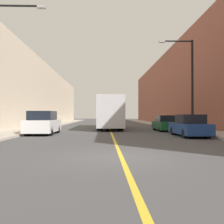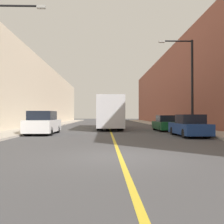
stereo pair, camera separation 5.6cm
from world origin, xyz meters
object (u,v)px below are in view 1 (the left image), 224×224
parked_suv_left (43,123)px  car_right_near (189,127)px  street_lamp_left (1,61)px  bus (109,112)px  car_right_mid (166,124)px  street_lamp_right (189,79)px

parked_suv_left → car_right_near: parked_suv_left is taller
parked_suv_left → street_lamp_left: (-1.14, -5.45, 3.76)m
bus → car_right_near: bearing=-63.9°
car_right_near → street_lamp_left: street_lamp_left is taller
car_right_mid → street_lamp_right: (1.25, -2.92, 3.88)m
bus → parked_suv_left: (-5.37, -8.67, -0.95)m
car_right_near → parked_suv_left: bearing=167.5°
bus → street_lamp_left: bearing=-114.7°
car_right_near → street_lamp_right: 5.30m
bus → car_right_mid: bearing=-41.5°
bus → car_right_mid: 7.15m
parked_suv_left → car_right_mid: size_ratio=1.05×
street_lamp_right → street_lamp_left: bearing=-153.4°
car_right_near → street_lamp_right: (1.13, 3.46, 3.86)m
bus → street_lamp_left: (-6.51, -14.12, 2.80)m
bus → car_right_near: size_ratio=2.69×
parked_suv_left → street_lamp_right: street_lamp_right is taller
car_right_near → street_lamp_left: bearing=-165.6°
car_right_mid → bus: bearing=138.5°
bus → street_lamp_right: size_ratio=1.66×
car_right_near → bus: bearing=116.1°
parked_suv_left → street_lamp_right: 12.51m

